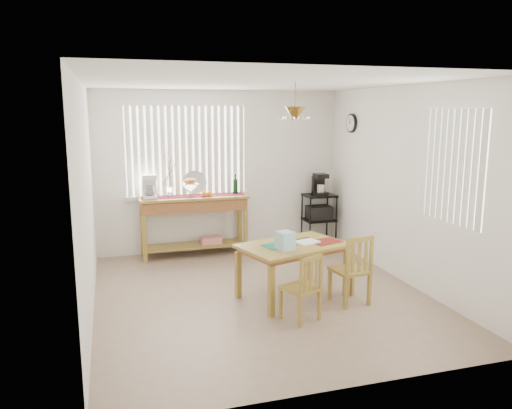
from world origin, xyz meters
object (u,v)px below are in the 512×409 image
object	(u,v)px
wire_cart	(319,215)
dining_table	(293,250)
sideboard	(195,211)
cart_items	(319,185)
chair_right	(352,270)
chair_left	(303,288)

from	to	relation	value
wire_cart	dining_table	bearing A→B (deg)	-120.83
sideboard	cart_items	size ratio (longest dim) A/B	4.69
dining_table	cart_items	bearing A→B (deg)	59.28
wire_cart	chair_right	size ratio (longest dim) A/B	1.03
cart_items	dining_table	world-z (taller)	cart_items
dining_table	chair_left	world-z (taller)	chair_left
sideboard	chair_right	xyz separation A→B (m)	(1.43, -2.56, -0.30)
dining_table	chair_left	xyz separation A→B (m)	(-0.15, -0.70, -0.22)
cart_items	dining_table	bearing A→B (deg)	-120.72
cart_items	chair_right	world-z (taller)	cart_items
dining_table	chair_right	distance (m)	0.74
wire_cart	cart_items	distance (m)	0.52
wire_cart	chair_right	xyz separation A→B (m)	(-0.70, -2.57, -0.11)
sideboard	dining_table	distance (m)	2.32
wire_cart	chair_right	distance (m)	2.67
chair_left	wire_cart	bearing A→B (deg)	63.30
dining_table	chair_left	bearing A→B (deg)	-102.12
cart_items	chair_right	distance (m)	2.75
cart_items	dining_table	xyz separation A→B (m)	(-1.29, -2.17, -0.45)
sideboard	chair_left	bearing A→B (deg)	-76.41
wire_cart	chair_left	world-z (taller)	wire_cart
chair_left	dining_table	bearing A→B (deg)	77.88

